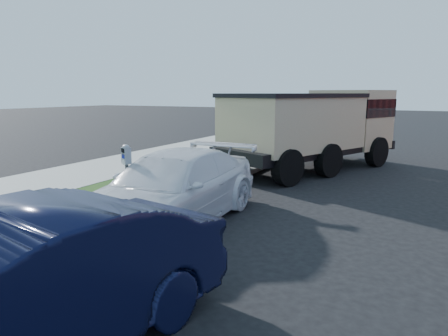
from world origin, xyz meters
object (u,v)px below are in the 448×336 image
at_px(white_wagon, 171,189).
at_px(dump_truck, 315,125).
at_px(navy_sedan, 7,297).
at_px(parking_meter, 127,165).

relative_size(white_wagon, dump_truck, 0.68).
distance_m(white_wagon, navy_sedan, 4.46).
distance_m(parking_meter, white_wagon, 1.00).
bearing_deg(navy_sedan, white_wagon, 114.45).
relative_size(parking_meter, dump_truck, 0.20).
xyz_separation_m(navy_sedan, dump_truck, (-0.13, 11.56, 0.75)).
bearing_deg(parking_meter, dump_truck, 100.60).
relative_size(white_wagon, navy_sedan, 1.07).
height_order(navy_sedan, dump_truck, dump_truck).
xyz_separation_m(parking_meter, dump_truck, (1.80, 7.64, 0.32)).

